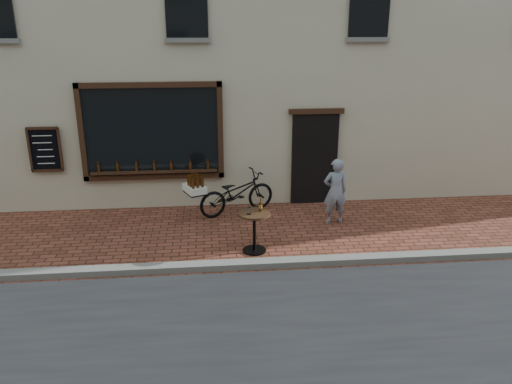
{
  "coord_description": "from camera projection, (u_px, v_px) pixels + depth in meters",
  "views": [
    {
      "loc": [
        -0.63,
        -7.92,
        4.28
      ],
      "look_at": [
        0.27,
        1.2,
        1.1
      ],
      "focal_mm": 35.0,
      "sensor_mm": 36.0,
      "label": 1
    }
  ],
  "objects": [
    {
      "name": "kerb",
      "position": [
        247.0,
        264.0,
        9.07
      ],
      "size": [
        90.0,
        0.25,
        0.12
      ],
      "primitive_type": "cube",
      "color": "slate",
      "rests_on": "ground"
    },
    {
      "name": "pedestrian",
      "position": [
        335.0,
        191.0,
        10.87
      ],
      "size": [
        0.55,
        0.38,
        1.46
      ],
      "primitive_type": "imported",
      "rotation": [
        0.0,
        0.0,
        3.2
      ],
      "color": "gray",
      "rests_on": "ground"
    },
    {
      "name": "ground",
      "position": [
        248.0,
        272.0,
        8.9
      ],
      "size": [
        90.0,
        90.0,
        0.0
      ],
      "primitive_type": "plane",
      "color": "#5A2C1D",
      "rests_on": "ground"
    },
    {
      "name": "cargo_bicycle",
      "position": [
        235.0,
        193.0,
        11.47
      ],
      "size": [
        2.21,
        1.39,
        1.05
      ],
      "rotation": [
        0.0,
        0.0,
        1.98
      ],
      "color": "black",
      "rests_on": "ground"
    },
    {
      "name": "bistro_table",
      "position": [
        254.0,
        224.0,
        9.55
      ],
      "size": [
        0.63,
        0.63,
        1.08
      ],
      "color": "black",
      "rests_on": "ground"
    }
  ]
}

